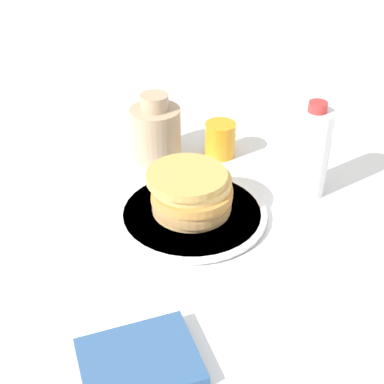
{
  "coord_description": "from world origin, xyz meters",
  "views": [
    {
      "loc": [
        -0.51,
        -0.62,
        0.58
      ],
      "look_at": [
        -0.02,
        -0.02,
        0.05
      ],
      "focal_mm": 50.0,
      "sensor_mm": 36.0,
      "label": 1
    }
  ],
  "objects_px": {
    "plate": "(192,214)",
    "juice_glass": "(220,140)",
    "pancake_stack": "(191,192)",
    "cream_jug": "(156,131)",
    "water_bottle_near": "(311,152)"
  },
  "relations": [
    {
      "from": "juice_glass",
      "to": "water_bottle_near",
      "type": "bearing_deg",
      "value": -80.24
    },
    {
      "from": "cream_jug",
      "to": "water_bottle_near",
      "type": "bearing_deg",
      "value": -63.3
    },
    {
      "from": "pancake_stack",
      "to": "cream_jug",
      "type": "xyz_separation_m",
      "value": [
        0.08,
        0.21,
        0.01
      ]
    },
    {
      "from": "plate",
      "to": "juice_glass",
      "type": "distance_m",
      "value": 0.23
    },
    {
      "from": "pancake_stack",
      "to": "cream_jug",
      "type": "height_order",
      "value": "cream_jug"
    },
    {
      "from": "cream_jug",
      "to": "water_bottle_near",
      "type": "distance_m",
      "value": 0.33
    },
    {
      "from": "pancake_stack",
      "to": "cream_jug",
      "type": "distance_m",
      "value": 0.23
    },
    {
      "from": "plate",
      "to": "pancake_stack",
      "type": "relative_size",
      "value": 1.78
    },
    {
      "from": "plate",
      "to": "juice_glass",
      "type": "relative_size",
      "value": 3.61
    },
    {
      "from": "plate",
      "to": "water_bottle_near",
      "type": "relative_size",
      "value": 1.44
    },
    {
      "from": "pancake_stack",
      "to": "juice_glass",
      "type": "distance_m",
      "value": 0.23
    },
    {
      "from": "water_bottle_near",
      "to": "cream_jug",
      "type": "bearing_deg",
      "value": 116.7
    },
    {
      "from": "water_bottle_near",
      "to": "juice_glass",
      "type": "bearing_deg",
      "value": 99.76
    },
    {
      "from": "plate",
      "to": "cream_jug",
      "type": "height_order",
      "value": "cream_jug"
    },
    {
      "from": "plate",
      "to": "juice_glass",
      "type": "xyz_separation_m",
      "value": [
        0.19,
        0.13,
        0.03
      ]
    }
  ]
}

